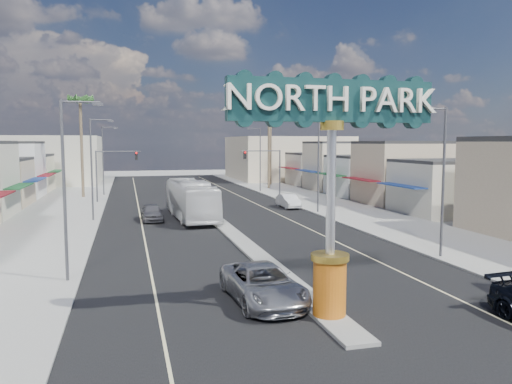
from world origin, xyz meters
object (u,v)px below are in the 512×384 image
streetlight_l_near (67,181)px  streetlight_l_far (104,157)px  palm_right_mid (269,118)px  suv_left (263,284)px  traffic_signal_left (113,166)px  car_parked_right (289,201)px  streetlight_l_mid (93,164)px  palm_right_far (271,108)px  traffic_signal_right (266,164)px  streetlight_r_mid (317,162)px  streetlight_r_far (259,156)px  car_parked_left (152,212)px  gateway_sign (331,169)px  streetlight_r_near (441,174)px  palm_left_far (80,105)px  city_bus (191,200)px

streetlight_l_near → streetlight_l_far: size_ratio=1.00×
palm_right_mid → suv_left: (-15.00, -51.40, -9.79)m
traffic_signal_left → car_parked_right: 20.88m
streetlight_l_mid → palm_right_far: 41.53m
traffic_signal_right → palm_right_far: (5.82, 18.01, 8.11)m
streetlight_r_mid → streetlight_r_far: (0.00, 22.00, 0.00)m
car_parked_left → streetlight_r_far: bearing=53.3°
gateway_sign → streetlight_r_mid: (10.43, 28.02, -0.86)m
streetlight_r_near → traffic_signal_left: bearing=120.0°
palm_left_far → palm_right_mid: palm_left_far is taller
gateway_sign → traffic_signal_right: gateway_sign is taller
streetlight_r_far → car_parked_right: streetlight_r_far is taller
streetlight_r_far → suv_left: size_ratio=1.54×
streetlight_l_far → palm_right_mid: (23.43, 4.00, 5.54)m
suv_left → car_parked_left: bearing=95.0°
streetlight_l_mid → palm_right_far: size_ratio=0.64×
streetlight_l_mid → palm_right_far: bearing=51.5°
gateway_sign → streetlight_r_near: gateway_sign is taller
streetlight_r_far → palm_right_mid: bearing=57.3°
suv_left → car_parked_right: 31.70m
streetlight_l_near → streetlight_l_mid: (0.00, 20.00, 0.00)m
streetlight_l_far → car_parked_right: size_ratio=2.04×
streetlight_l_mid → streetlight_l_near: bearing=-90.0°
streetlight_l_far → palm_left_far: size_ratio=0.69×
city_bus → streetlight_r_near: bearing=-60.2°
gateway_sign → streetlight_r_near: (10.43, 8.02, -0.86)m
palm_left_far → streetlight_l_near: bearing=-86.3°
streetlight_l_near → city_bus: size_ratio=0.72×
palm_right_far → suv_left: bearing=-106.5°
streetlight_l_mid → streetlight_r_far: size_ratio=1.00×
traffic_signal_left → car_parked_left: traffic_signal_left is taller
streetlight_l_mid → traffic_signal_right: bearing=35.5°
streetlight_r_near → palm_left_far: palm_left_far is taller
palm_right_mid → streetlight_r_far: bearing=-122.7°
traffic_signal_right → streetlight_r_far: size_ratio=0.67×
streetlight_l_near → palm_right_mid: 51.92m
suv_left → car_parked_right: suv_left is taller
streetlight_l_far → car_parked_right: (19.42, -17.66, -4.34)m
traffic_signal_right → palm_left_far: bearing=164.9°
city_bus → gateway_sign: bearing=-88.6°
suv_left → car_parked_left: suv_left is taller
streetlight_r_near → car_parked_right: bearing=93.4°
streetlight_l_near → palm_left_far: bearing=93.7°
gateway_sign → streetlight_r_near: bearing=37.6°
streetlight_r_near → car_parked_right: 24.77m
streetlight_l_near → streetlight_r_far: (20.87, 42.00, 0.00)m
streetlight_r_mid → palm_right_far: (4.57, 32.00, 7.32)m
streetlight_l_mid → city_bus: 9.08m
gateway_sign → palm_right_mid: 55.76m
streetlight_r_far → car_parked_left: bearing=-124.8°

